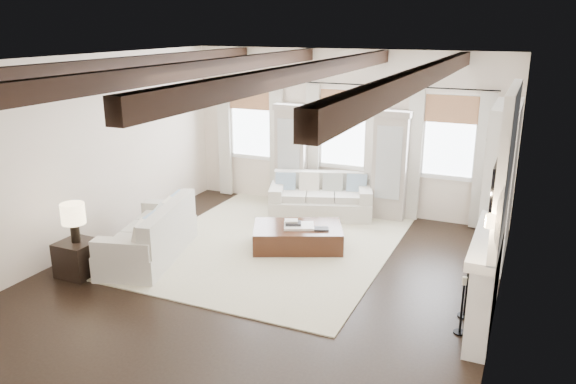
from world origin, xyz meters
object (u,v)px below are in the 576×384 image
at_px(sofa_back, 321,200).
at_px(side_table_front, 78,258).
at_px(side_table_back, 291,189).
at_px(ottoman, 298,237).
at_px(sofa_left, 152,237).

xyz_separation_m(sofa_back, side_table_front, (-2.39, -4.02, -0.07)).
distance_m(sofa_back, side_table_back, 1.05).
bearing_deg(ottoman, sofa_back, 73.87).
relative_size(sofa_back, side_table_back, 3.52).
height_order(side_table_front, side_table_back, side_table_back).
height_order(sofa_back, side_table_front, sofa_back).
height_order(sofa_back, sofa_left, sofa_left).
bearing_deg(side_table_back, sofa_back, -32.25).
bearing_deg(sofa_left, side_table_front, -123.25).
xyz_separation_m(sofa_back, sofa_left, (-1.75, -3.05, 0.03)).
height_order(ottoman, side_table_front, side_table_front).
xyz_separation_m(side_table_front, side_table_back, (1.50, 4.58, 0.04)).
bearing_deg(side_table_back, ottoman, -63.68).
bearing_deg(sofa_left, ottoman, 34.13).
xyz_separation_m(sofa_left, ottoman, (1.98, 1.34, -0.17)).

